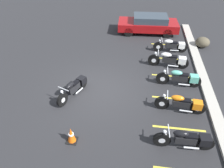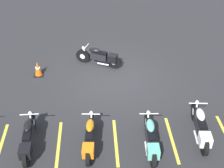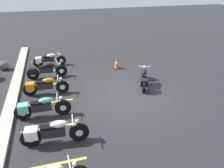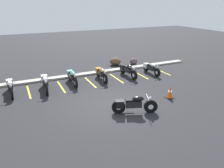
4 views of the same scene
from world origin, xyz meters
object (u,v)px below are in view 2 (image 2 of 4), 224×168
at_px(parked_bike_2, 151,138).
at_px(parked_bike_4, 28,138).
at_px(parked_bike_3, 90,137).
at_px(parked_bike_1, 201,127).
at_px(motorcycle_black_featured, 100,57).
at_px(traffic_cone, 38,69).

xyz_separation_m(parked_bike_2, parked_bike_4, (3.85, -0.22, -0.01)).
bearing_deg(parked_bike_3, parked_bike_1, -81.68).
bearing_deg(parked_bike_4, parked_bike_2, -94.72).
bearing_deg(parked_bike_4, motorcycle_black_featured, -27.92).
bearing_deg(parked_bike_2, parked_bike_3, 87.79).
xyz_separation_m(parked_bike_1, parked_bike_4, (5.56, 0.17, -0.02)).
bearing_deg(parked_bike_2, parked_bike_4, 88.86).
relative_size(motorcycle_black_featured, traffic_cone, 2.95).
bearing_deg(motorcycle_black_featured, traffic_cone, 36.20).
bearing_deg(parked_bike_2, traffic_cone, 45.13).
relative_size(motorcycle_black_featured, parked_bike_3, 0.93).
distance_m(motorcycle_black_featured, parked_bike_2, 5.26).
relative_size(parked_bike_3, parked_bike_4, 0.98).
height_order(parked_bike_1, traffic_cone, parked_bike_1).
bearing_deg(motorcycle_black_featured, parked_bike_2, 128.81).
bearing_deg(traffic_cone, parked_bike_2, 132.99).
relative_size(parked_bike_4, traffic_cone, 3.21).
bearing_deg(parked_bike_3, parked_bike_4, 92.27).
distance_m(motorcycle_black_featured, parked_bike_1, 5.63).
xyz_separation_m(motorcycle_black_featured, parked_bike_1, (-3.15, 4.67, 0.03)).
bearing_deg(parked_bike_4, parked_bike_3, -93.66).
relative_size(parked_bike_3, traffic_cone, 3.16).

